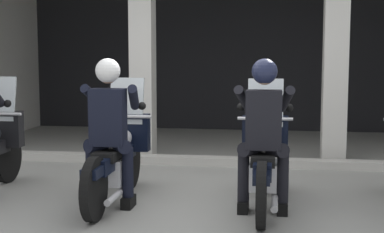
# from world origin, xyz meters

# --- Properties ---
(ground_plane) EXTENTS (80.00, 80.00, 0.00)m
(ground_plane) POSITION_xyz_m (0.00, 3.00, 0.00)
(ground_plane) COLOR gray
(station_building) EXTENTS (9.82, 4.00, 3.29)m
(station_building) POSITION_xyz_m (0.33, 4.39, 2.06)
(station_building) COLOR black
(station_building) RESTS_ON ground
(kerb_strip) EXTENTS (9.32, 0.24, 0.12)m
(kerb_strip) POSITION_xyz_m (0.33, 1.89, 0.06)
(kerb_strip) COLOR #B7B5AD
(kerb_strip) RESTS_ON ground
(motorcycle_center_left) EXTENTS (0.62, 2.04, 1.35)m
(motorcycle_center_left) POSITION_xyz_m (-0.81, -0.19, 0.50)
(motorcycle_center_left) COLOR black
(motorcycle_center_left) RESTS_ON ground
(police_officer_center_left) EXTENTS (0.63, 0.61, 1.58)m
(police_officer_center_left) POSITION_xyz_m (-0.81, -0.48, 0.94)
(police_officer_center_left) COLOR black
(police_officer_center_left) RESTS_ON ground
(motorcycle_center_right) EXTENTS (0.62, 2.04, 1.35)m
(motorcycle_center_right) POSITION_xyz_m (0.81, -0.18, 0.50)
(motorcycle_center_right) COLOR black
(motorcycle_center_right) RESTS_ON ground
(police_officer_center_right) EXTENTS (0.63, 0.61, 1.58)m
(police_officer_center_right) POSITION_xyz_m (0.81, -0.46, 0.94)
(police_officer_center_right) COLOR black
(police_officer_center_right) RESTS_ON ground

